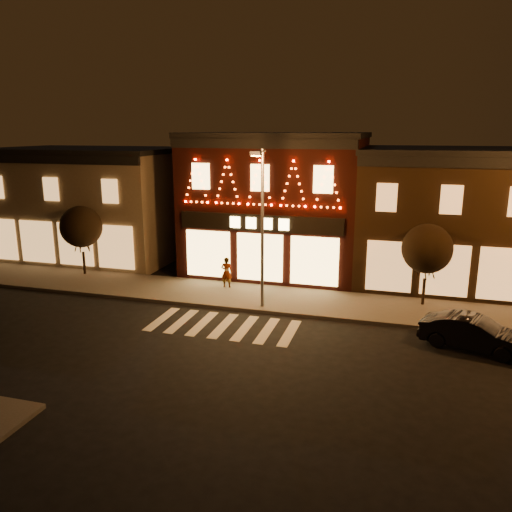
% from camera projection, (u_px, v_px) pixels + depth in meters
% --- Properties ---
extents(ground, '(120.00, 120.00, 0.00)m').
position_uv_depth(ground, '(187.00, 365.00, 18.73)').
color(ground, black).
rests_on(ground, ground).
extents(sidewalk_far, '(44.00, 4.00, 0.15)m').
position_uv_depth(sidewalk_far, '(287.00, 300.00, 25.62)').
color(sidewalk_far, '#47423D').
rests_on(sidewalk_far, ground).
extents(building_left, '(12.20, 8.28, 7.30)m').
position_uv_depth(building_left, '(92.00, 202.00, 34.39)').
color(building_left, '#756853').
rests_on(building_left, ground).
extents(building_pulp, '(10.20, 8.34, 8.30)m').
position_uv_depth(building_pulp, '(278.00, 202.00, 30.75)').
color(building_pulp, black).
rests_on(building_pulp, ground).
extents(building_right_a, '(9.20, 8.28, 7.50)m').
position_uv_depth(building_right_a, '(443.00, 216.00, 28.29)').
color(building_right_a, '#362313').
rests_on(building_right_a, ground).
extents(streetlamp_mid, '(0.49, 1.71, 7.47)m').
position_uv_depth(streetlamp_mid, '(261.00, 217.00, 23.29)').
color(streetlamp_mid, '#59595E').
rests_on(streetlamp_mid, sidewalk_far).
extents(tree_left, '(2.42, 2.42, 4.04)m').
position_uv_depth(tree_left, '(81.00, 227.00, 29.41)').
color(tree_left, black).
rests_on(tree_left, sidewalk_far).
extents(tree_right, '(2.38, 2.38, 3.98)m').
position_uv_depth(tree_right, '(427.00, 249.00, 24.13)').
color(tree_right, black).
rests_on(tree_right, sidewalk_far).
extents(dark_sedan, '(4.31, 2.61, 1.34)m').
position_uv_depth(dark_sedan, '(474.00, 334.00, 19.88)').
color(dark_sedan, black).
rests_on(dark_sedan, ground).
extents(pedestrian, '(0.64, 0.45, 1.66)m').
position_uv_depth(pedestrian, '(227.00, 272.00, 27.33)').
color(pedestrian, gray).
rests_on(pedestrian, sidewalk_far).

